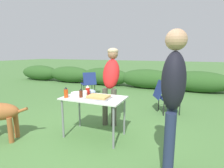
{
  "coord_description": "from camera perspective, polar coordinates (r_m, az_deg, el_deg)",
  "views": [
    {
      "loc": [
        1.46,
        -2.67,
        1.53
      ],
      "look_at": [
        0.11,
        0.58,
        0.89
      ],
      "focal_mm": 28.0,
      "sensor_mm": 36.0,
      "label": 1
    }
  ],
  "objects": [
    {
      "name": "plate_stack",
      "position": [
        3.41,
        -11.35,
        -3.0
      ],
      "size": [
        0.23,
        0.23,
        0.04
      ],
      "primitive_type": "cylinder",
      "color": "white",
      "rests_on": "folding_table"
    },
    {
      "name": "bbq_sauce_bottle",
      "position": [
        3.15,
        -10.12,
        -2.94
      ],
      "size": [
        0.06,
        0.06,
        0.16
      ],
      "color": "#562314",
      "rests_on": "folding_table"
    },
    {
      "name": "hot_sauce_bottle",
      "position": [
        3.19,
        -14.8,
        -2.67
      ],
      "size": [
        0.07,
        0.07,
        0.19
      ],
      "color": "#CC4214",
      "rests_on": "folding_table"
    },
    {
      "name": "standing_person_in_olive_jacket",
      "position": [
        3.66,
        -0.3,
        2.31
      ],
      "size": [
        0.39,
        0.5,
        1.62
      ],
      "rotation": [
        0.0,
        0.0,
        0.09
      ],
      "color": "#4C473D",
      "rests_on": "ground"
    },
    {
      "name": "paper_cup_stack",
      "position": [
        3.15,
        -8.82,
        -3.23
      ],
      "size": [
        0.08,
        0.08,
        0.12
      ],
      "primitive_type": "cylinder",
      "color": "white",
      "rests_on": "folding_table"
    },
    {
      "name": "ketchup_bottle",
      "position": [
        3.23,
        -7.96,
        -2.22
      ],
      "size": [
        0.08,
        0.08,
        0.2
      ],
      "color": "red",
      "rests_on": "folding_table"
    },
    {
      "name": "mixing_bowl",
      "position": [
        3.38,
        -6.93,
        -2.52
      ],
      "size": [
        0.19,
        0.19,
        0.09
      ],
      "primitive_type": "ellipsoid",
      "color": "#99B2CC",
      "rests_on": "folding_table"
    },
    {
      "name": "standing_person_in_navy_coat",
      "position": [
        2.14,
        19.26,
        -2.42
      ],
      "size": [
        0.27,
        0.38,
        1.78
      ],
      "rotation": [
        0.0,
        0.0,
        -1.57
      ],
      "color": "#232D4C",
      "rests_on": "ground"
    },
    {
      "name": "ground_plane",
      "position": [
        3.41,
        -5.72,
        -16.45
      ],
      "size": [
        60.0,
        60.0,
        0.0
      ],
      "primitive_type": "plane",
      "color": "#4C7A3D"
    },
    {
      "name": "camp_chair_green_behind_table",
      "position": [
        4.61,
        16.96,
        -3.48
      ],
      "size": [
        0.73,
        0.67,
        0.83
      ],
      "rotation": [
        0.0,
        0.0,
        -1.13
      ],
      "color": "navy",
      "rests_on": "ground"
    },
    {
      "name": "shrub_hedge",
      "position": [
        7.67,
        11.32,
        1.7
      ],
      "size": [
        14.4,
        0.9,
        0.82
      ],
      "color": "#2D5623",
      "rests_on": "ground"
    },
    {
      "name": "folding_table",
      "position": [
        3.16,
        -5.94,
        -5.66
      ],
      "size": [
        1.1,
        0.64,
        0.74
      ],
      "color": "silver",
      "rests_on": "ground"
    },
    {
      "name": "food_tray",
      "position": [
        3.04,
        -4.48,
        -4.3
      ],
      "size": [
        0.41,
        0.29,
        0.06
      ],
      "color": "#9E9EA3",
      "rests_on": "folding_table"
    },
    {
      "name": "camp_chair_near_hedge",
      "position": [
        6.4,
        -7.63,
        0.64
      ],
      "size": [
        0.74,
        0.74,
        0.83
      ],
      "rotation": [
        0.0,
        0.0,
        0.77
      ],
      "color": "navy",
      "rests_on": "ground"
    }
  ]
}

